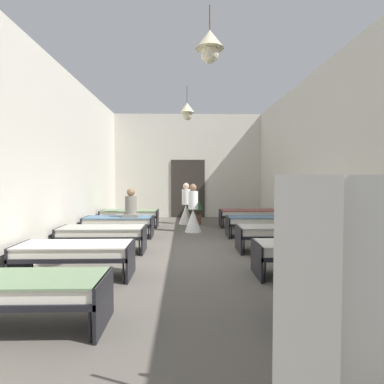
# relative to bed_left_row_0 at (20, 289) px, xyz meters

# --- Properties ---
(ground_plane) EXTENTS (6.69, 13.74, 0.10)m
(ground_plane) POSITION_rel_bed_left_row_0_xyz_m (1.99, 3.80, -0.49)
(ground_plane) COLOR #59544C
(room_shell) EXTENTS (6.49, 13.34, 4.30)m
(room_shell) POSITION_rel_bed_left_row_0_xyz_m (1.99, 5.15, 1.71)
(room_shell) COLOR beige
(room_shell) RESTS_ON ground
(bed_left_row_0) EXTENTS (1.90, 0.84, 0.57)m
(bed_left_row_0) POSITION_rel_bed_left_row_0_xyz_m (0.00, 0.00, 0.00)
(bed_left_row_0) COLOR black
(bed_left_row_0) RESTS_ON ground
(bed_right_row_0) EXTENTS (1.90, 0.84, 0.57)m
(bed_right_row_0) POSITION_rel_bed_left_row_0_xyz_m (3.99, 0.00, 0.00)
(bed_right_row_0) COLOR black
(bed_right_row_0) RESTS_ON ground
(bed_left_row_1) EXTENTS (1.90, 0.84, 0.57)m
(bed_left_row_1) POSITION_rel_bed_left_row_0_xyz_m (0.00, 1.90, 0.00)
(bed_left_row_1) COLOR black
(bed_left_row_1) RESTS_ON ground
(bed_right_row_1) EXTENTS (1.90, 0.84, 0.57)m
(bed_right_row_1) POSITION_rel_bed_left_row_0_xyz_m (3.99, 1.90, 0.00)
(bed_right_row_1) COLOR black
(bed_right_row_1) RESTS_ON ground
(bed_left_row_2) EXTENTS (1.90, 0.84, 0.57)m
(bed_left_row_2) POSITION_rel_bed_left_row_0_xyz_m (0.00, 3.80, 0.00)
(bed_left_row_2) COLOR black
(bed_left_row_2) RESTS_ON ground
(bed_right_row_2) EXTENTS (1.90, 0.84, 0.57)m
(bed_right_row_2) POSITION_rel_bed_left_row_0_xyz_m (3.99, 3.80, 0.00)
(bed_right_row_2) COLOR black
(bed_right_row_2) RESTS_ON ground
(bed_left_row_3) EXTENTS (1.90, 0.84, 0.57)m
(bed_left_row_3) POSITION_rel_bed_left_row_0_xyz_m (0.00, 5.70, 0.00)
(bed_left_row_3) COLOR black
(bed_left_row_3) RESTS_ON ground
(bed_right_row_3) EXTENTS (1.90, 0.84, 0.57)m
(bed_right_row_3) POSITION_rel_bed_left_row_0_xyz_m (3.99, 5.70, 0.00)
(bed_right_row_3) COLOR black
(bed_right_row_3) RESTS_ON ground
(bed_left_row_4) EXTENTS (1.90, 0.84, 0.57)m
(bed_left_row_4) POSITION_rel_bed_left_row_0_xyz_m (0.00, 7.60, 0.00)
(bed_left_row_4) COLOR black
(bed_left_row_4) RESTS_ON ground
(bed_right_row_4) EXTENTS (1.90, 0.84, 0.57)m
(bed_right_row_4) POSITION_rel_bed_left_row_0_xyz_m (3.99, 7.60, 0.00)
(bed_right_row_4) COLOR black
(bed_right_row_4) RESTS_ON ground
(nurse_near_aisle) EXTENTS (0.52, 0.52, 1.49)m
(nurse_near_aisle) POSITION_rel_bed_left_row_0_xyz_m (2.11, 6.56, 0.09)
(nurse_near_aisle) COLOR white
(nurse_near_aisle) RESTS_ON ground
(nurse_mid_aisle) EXTENTS (0.52, 0.52, 1.49)m
(nurse_mid_aisle) POSITION_rel_bed_left_row_0_xyz_m (1.90, 8.31, 0.09)
(nurse_mid_aisle) COLOR white
(nurse_mid_aisle) RESTS_ON ground
(patient_seated_primary) EXTENTS (0.44, 0.44, 0.80)m
(patient_seated_primary) POSITION_rel_bed_left_row_0_xyz_m (3.64, -0.07, 0.43)
(patient_seated_primary) COLOR #515B70
(patient_seated_primary) RESTS_ON bed_right_row_0
(patient_seated_secondary) EXTENTS (0.44, 0.44, 0.80)m
(patient_seated_secondary) POSITION_rel_bed_left_row_0_xyz_m (0.35, 5.65, 0.43)
(patient_seated_secondary) COLOR slate
(patient_seated_secondary) RESTS_ON bed_left_row_3
(potted_plant) EXTENTS (0.50, 0.50, 1.22)m
(potted_plant) POSITION_rel_bed_left_row_0_xyz_m (2.23, 8.19, 0.26)
(potted_plant) COLOR brown
(potted_plant) RESTS_ON ground
(privacy_screen) EXTENTS (1.25, 0.20, 1.70)m
(privacy_screen) POSITION_rel_bed_left_row_0_xyz_m (3.04, -1.59, 0.41)
(privacy_screen) COLOR silver
(privacy_screen) RESTS_ON ground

